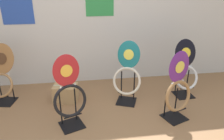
# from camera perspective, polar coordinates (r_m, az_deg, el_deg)

# --- Properties ---
(wall_back) EXTENTS (8.00, 0.07, 2.60)m
(wall_back) POSITION_cam_1_polar(r_m,az_deg,el_deg) (3.68, -5.78, 16.09)
(wall_back) COLOR silver
(wall_back) RESTS_ON ground_plane
(toilet_seat_display_purple_note) EXTENTS (0.44, 0.36, 0.94)m
(toilet_seat_display_purple_note) POSITION_cam_1_polar(r_m,az_deg,el_deg) (2.91, 16.86, -5.00)
(toilet_seat_display_purple_note) COLOR black
(toilet_seat_display_purple_note) RESTS_ON ground_plane
(toilet_seat_display_woodgrain) EXTENTS (0.43, 0.42, 0.87)m
(toilet_seat_display_woodgrain) POSITION_cam_1_polar(r_m,az_deg,el_deg) (3.57, -26.86, -1.47)
(toilet_seat_display_woodgrain) COLOR black
(toilet_seat_display_woodgrain) RESTS_ON ground_plane
(toilet_seat_display_teal_sax) EXTENTS (0.45, 0.39, 0.92)m
(toilet_seat_display_teal_sax) POSITION_cam_1_polar(r_m,az_deg,el_deg) (3.17, 4.03, -1.31)
(toilet_seat_display_teal_sax) COLOR black
(toilet_seat_display_teal_sax) RESTS_ON ground_plane
(toilet_seat_display_crimson_swirl) EXTENTS (0.43, 0.36, 0.95)m
(toilet_seat_display_crimson_swirl) POSITION_cam_1_polar(r_m,az_deg,el_deg) (2.69, -11.06, -6.63)
(toilet_seat_display_crimson_swirl) COLOR black
(toilet_seat_display_crimson_swirl) RESTS_ON ground_plane
(toilet_seat_display_jazz_black) EXTENTS (0.39, 0.34, 0.89)m
(toilet_seat_display_jazz_black) POSITION_cam_1_polar(r_m,az_deg,el_deg) (3.55, 18.69, 0.12)
(toilet_seat_display_jazz_black) COLOR black
(toilet_seat_display_jazz_black) RESTS_ON ground_plane
(storage_box) EXTENTS (0.39, 0.30, 0.26)m
(storage_box) POSITION_cam_1_polar(r_m,az_deg,el_deg) (3.39, -12.00, -5.92)
(storage_box) COLOR tan
(storage_box) RESTS_ON ground_plane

